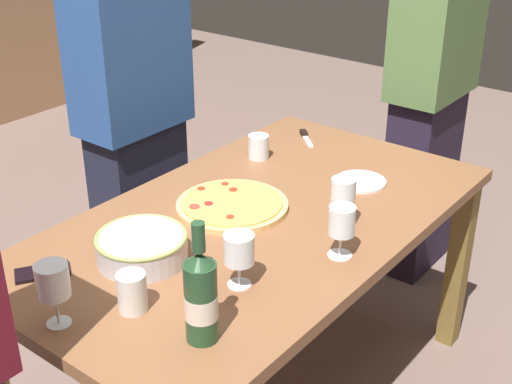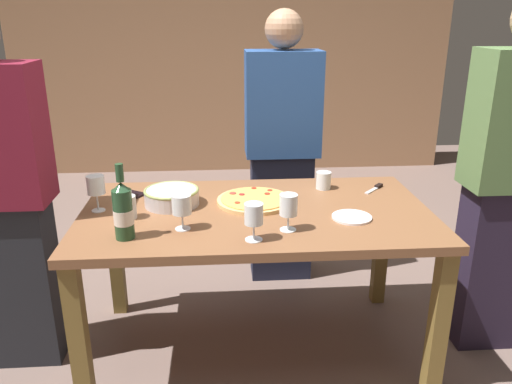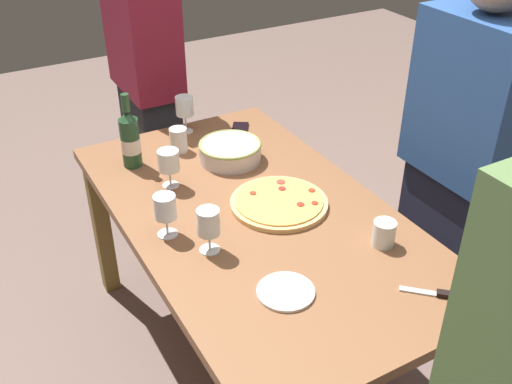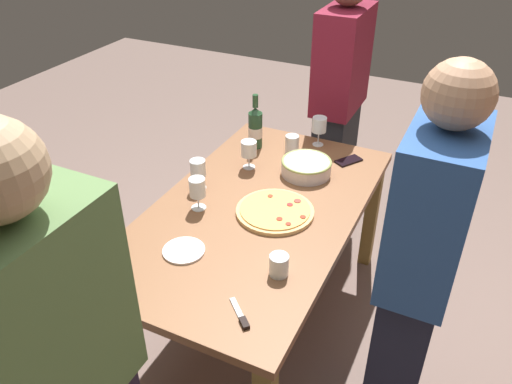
# 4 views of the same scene
# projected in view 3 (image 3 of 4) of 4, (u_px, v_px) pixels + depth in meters

# --- Properties ---
(ground_plane) EXTENTS (8.00, 8.00, 0.00)m
(ground_plane) POSITION_uv_depth(u_px,v_px,m) (256.00, 357.00, 2.54)
(ground_plane) COLOR #745D55
(dining_table) EXTENTS (1.60, 0.90, 0.75)m
(dining_table) POSITION_uv_depth(u_px,v_px,m) (256.00, 233.00, 2.19)
(dining_table) COLOR brown
(dining_table) RESTS_ON ground
(pizza) EXTENTS (0.36, 0.36, 0.03)m
(pizza) POSITION_uv_depth(u_px,v_px,m) (280.00, 203.00, 2.17)
(pizza) COLOR #E5B36E
(pizza) RESTS_ON dining_table
(serving_bowl) EXTENTS (0.26, 0.26, 0.08)m
(serving_bowl) POSITION_uv_depth(u_px,v_px,m) (230.00, 151.00, 2.44)
(serving_bowl) COLOR silver
(serving_bowl) RESTS_ON dining_table
(wine_bottle) EXTENTS (0.08, 0.08, 0.31)m
(wine_bottle) POSITION_uv_depth(u_px,v_px,m) (130.00, 139.00, 2.36)
(wine_bottle) COLOR #234729
(wine_bottle) RESTS_ON dining_table
(wine_glass_near_pizza) EXTENTS (0.08, 0.08, 0.15)m
(wine_glass_near_pizza) POSITION_uv_depth(u_px,v_px,m) (169.00, 162.00, 2.24)
(wine_glass_near_pizza) COLOR white
(wine_glass_near_pizza) RESTS_ON dining_table
(wine_glass_by_bottle) EXTENTS (0.08, 0.08, 0.17)m
(wine_glass_by_bottle) POSITION_uv_depth(u_px,v_px,m) (185.00, 107.00, 2.62)
(wine_glass_by_bottle) COLOR white
(wine_glass_by_bottle) RESTS_ON dining_table
(wine_glass_far_left) EXTENTS (0.08, 0.08, 0.16)m
(wine_glass_far_left) POSITION_uv_depth(u_px,v_px,m) (165.00, 209.00, 1.97)
(wine_glass_far_left) COLOR white
(wine_glass_far_left) RESTS_ON dining_table
(wine_glass_far_right) EXTENTS (0.08, 0.08, 0.16)m
(wine_glass_far_right) POSITION_uv_depth(u_px,v_px,m) (209.00, 224.00, 1.90)
(wine_glass_far_right) COLOR white
(wine_glass_far_right) RESTS_ON dining_table
(cup_amber) EXTENTS (0.08, 0.08, 0.09)m
(cup_amber) POSITION_uv_depth(u_px,v_px,m) (384.00, 233.00, 1.96)
(cup_amber) COLOR white
(cup_amber) RESTS_ON dining_table
(cup_ceramic) EXTENTS (0.07, 0.07, 0.10)m
(cup_ceramic) POSITION_uv_depth(u_px,v_px,m) (178.00, 140.00, 2.50)
(cup_ceramic) COLOR silver
(cup_ceramic) RESTS_ON dining_table
(side_plate) EXTENTS (0.18, 0.18, 0.01)m
(side_plate) POSITION_uv_depth(u_px,v_px,m) (286.00, 292.00, 1.77)
(side_plate) COLOR white
(side_plate) RESTS_ON dining_table
(cell_phone) EXTENTS (0.16, 0.14, 0.01)m
(cell_phone) POSITION_uv_depth(u_px,v_px,m) (240.00, 130.00, 2.69)
(cell_phone) COLOR black
(cell_phone) RESTS_ON dining_table
(pizza_knife) EXTENTS (0.13, 0.13, 0.02)m
(pizza_knife) POSITION_uv_depth(u_px,v_px,m) (434.00, 293.00, 1.77)
(pizza_knife) COLOR silver
(pizza_knife) RESTS_ON dining_table
(person_host) EXTENTS (0.45, 0.24, 1.64)m
(person_host) POSITION_uv_depth(u_px,v_px,m) (147.00, 85.00, 2.94)
(person_host) COLOR #212329
(person_host) RESTS_ON ground
(person_guest_right) EXTENTS (0.44, 0.24, 1.63)m
(person_guest_right) POSITION_uv_depth(u_px,v_px,m) (460.00, 168.00, 2.26)
(person_guest_right) COLOR #1D1F33
(person_guest_right) RESTS_ON ground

